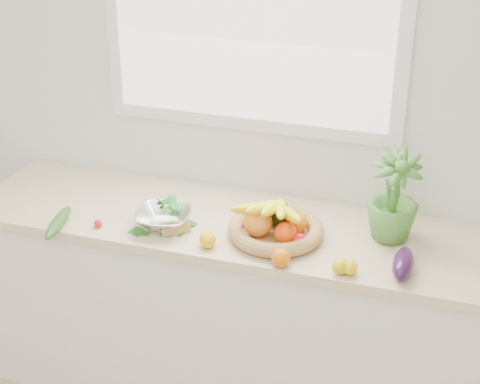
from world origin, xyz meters
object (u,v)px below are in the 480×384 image
(colander_with_spinach, at_px, (163,215))
(eggplant, at_px, (403,264))
(fruit_basket, at_px, (275,225))
(potted_herb, at_px, (394,196))
(cucumber, at_px, (58,223))
(apple, at_px, (299,242))

(colander_with_spinach, bearing_deg, eggplant, -2.56)
(eggplant, distance_m, colander_with_spinach, 0.98)
(fruit_basket, xyz_separation_m, colander_with_spinach, (-0.45, -0.07, 0.01))
(eggplant, bearing_deg, fruit_basket, 167.85)
(potted_herb, distance_m, fruit_basket, 0.48)
(cucumber, height_order, fruit_basket, fruit_basket)
(potted_herb, bearing_deg, colander_with_spinach, -167.63)
(apple, xyz_separation_m, fruit_basket, (-0.12, 0.07, 0.02))
(fruit_basket, bearing_deg, eggplant, -12.15)
(cucumber, bearing_deg, colander_with_spinach, 18.33)
(cucumber, bearing_deg, apple, 8.05)
(cucumber, relative_size, fruit_basket, 0.66)
(cucumber, xyz_separation_m, fruit_basket, (0.87, 0.20, 0.03))
(potted_herb, bearing_deg, apple, -149.22)
(apple, xyz_separation_m, cucumber, (-0.98, -0.14, -0.01))
(eggplant, xyz_separation_m, colander_with_spinach, (-0.98, 0.04, 0.02))
(potted_herb, distance_m, colander_with_spinach, 0.93)
(cucumber, distance_m, potted_herb, 1.36)
(apple, xyz_separation_m, colander_with_spinach, (-0.57, -0.00, 0.03))
(cucumber, relative_size, potted_herb, 0.75)
(apple, height_order, eggplant, eggplant)
(eggplant, bearing_deg, apple, 173.41)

